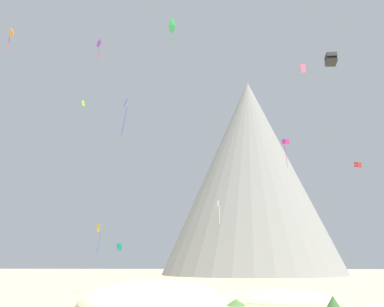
% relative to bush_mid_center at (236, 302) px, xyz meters
% --- Properties ---
extents(dune_foreground_left, '(16.78, 25.46, 4.37)m').
position_rel_bush_mid_center_xyz_m(dune_foreground_left, '(-8.28, 3.48, -0.32)').
color(dune_foreground_left, beige).
rests_on(dune_foreground_left, ground_plane).
extents(dune_back_low, '(20.48, 20.26, 2.29)m').
position_rel_bush_mid_center_xyz_m(dune_back_low, '(4.24, 7.76, -0.32)').
color(dune_back_low, '#CCBA8E').
rests_on(dune_back_low, ground_plane).
extents(bush_mid_center, '(2.48, 2.48, 0.64)m').
position_rel_bush_mid_center_xyz_m(bush_mid_center, '(0.00, 0.00, 0.00)').
color(bush_mid_center, '#477238').
rests_on(bush_mid_center, ground_plane).
extents(bush_near_left, '(1.54, 1.54, 1.06)m').
position_rel_bush_mid_center_xyz_m(bush_near_left, '(8.85, -0.85, 0.21)').
color(bush_near_left, '#386633').
rests_on(bush_near_left, ground_plane).
extents(rock_massif, '(69.80, 69.80, 61.40)m').
position_rel_bush_mid_center_xyz_m(rock_massif, '(5.76, 95.56, 27.39)').
color(rock_massif, gray).
rests_on(rock_massif, ground_plane).
extents(kite_green_high, '(1.23, 2.10, 3.99)m').
position_rel_bush_mid_center_xyz_m(kite_green_high, '(-7.45, 10.23, 35.05)').
color(kite_green_high, green).
extents(kite_gold_low, '(1.22, 1.38, 5.52)m').
position_rel_bush_mid_center_xyz_m(kite_gold_low, '(-24.00, 36.95, 9.56)').
color(kite_gold_low, gold).
extents(kite_white_low, '(0.49, 0.60, 3.52)m').
position_rel_bush_mid_center_xyz_m(kite_white_low, '(-1.74, 23.35, 11.65)').
color(kite_white_low, white).
extents(kite_lime_high, '(0.38, 0.58, 0.89)m').
position_rel_bush_mid_center_xyz_m(kite_lime_high, '(-22.38, 19.35, 27.54)').
color(kite_lime_high, '#8CD133').
extents(kite_orange_high, '(0.99, 0.90, 3.16)m').
position_rel_bush_mid_center_xyz_m(kite_orange_high, '(-29.92, 9.67, 34.21)').
color(kite_orange_high, orange).
extents(kite_red_mid, '(1.27, 1.30, 1.14)m').
position_rel_bush_mid_center_xyz_m(kite_red_mid, '(23.65, 36.86, 20.85)').
color(kite_red_mid, red).
extents(kite_rainbow_high, '(1.04, 0.74, 1.46)m').
position_rel_bush_mid_center_xyz_m(kite_rainbow_high, '(12.27, 23.52, 34.17)').
color(kite_rainbow_high, '#E5668C').
extents(kite_magenta_high, '(1.44, 1.46, 5.52)m').
position_rel_bush_mid_center_xyz_m(kite_magenta_high, '(11.31, 39.91, 26.15)').
color(kite_magenta_high, '#D1339E').
extents(kite_violet_high, '(1.35, 1.38, 4.30)m').
position_rel_bush_mid_center_xyz_m(kite_violet_high, '(-22.75, 26.65, 41.49)').
color(kite_violet_high, purple).
extents(kite_teal_low, '(1.38, 1.00, 1.43)m').
position_rel_bush_mid_center_xyz_m(kite_teal_low, '(-20.42, 38.76, 6.32)').
color(kite_teal_low, teal).
extents(kite_indigo_mid, '(0.66, 0.71, 4.95)m').
position_rel_bush_mid_center_xyz_m(kite_indigo_mid, '(-13.29, 8.56, 22.58)').
color(kite_indigo_mid, '#5138B2').
extents(kite_black_high, '(1.37, 1.47, 1.56)m').
position_rel_bush_mid_center_xyz_m(kite_black_high, '(13.43, 10.71, 29.63)').
color(kite_black_high, black).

